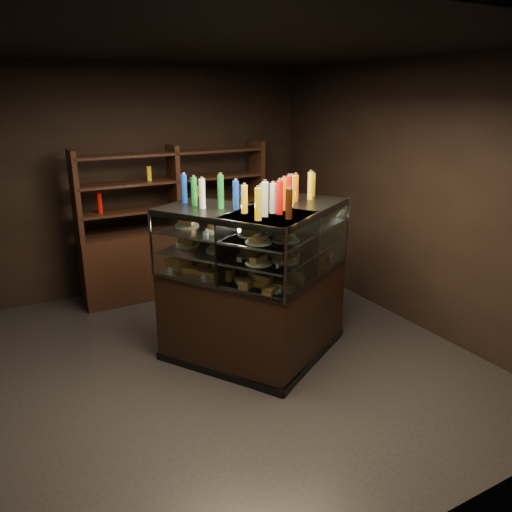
# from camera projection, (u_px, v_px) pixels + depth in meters

# --- Properties ---
(ground) EXTENTS (5.00, 5.00, 0.00)m
(ground) POSITION_uv_depth(u_px,v_px,m) (212.00, 363.00, 5.10)
(ground) COLOR black
(ground) RESTS_ON ground
(room_shell) EXTENTS (5.02, 5.02, 3.01)m
(room_shell) POSITION_uv_depth(u_px,v_px,m) (206.00, 173.00, 4.50)
(room_shell) COLOR black
(room_shell) RESTS_ON ground
(display_case) EXTENTS (2.04, 1.63, 1.60)m
(display_case) POSITION_uv_depth(u_px,v_px,m) (260.00, 311.00, 5.03)
(display_case) COLOR black
(display_case) RESTS_ON ground
(food_display) EXTENTS (1.59, 1.21, 0.49)m
(food_display) POSITION_uv_depth(u_px,v_px,m) (261.00, 249.00, 4.82)
(food_display) COLOR #CB8A49
(food_display) RESTS_ON display_case
(bottles_top) EXTENTS (1.41, 1.07, 0.30)m
(bottles_top) POSITION_uv_depth(u_px,v_px,m) (261.00, 194.00, 4.66)
(bottles_top) COLOR #147223
(bottles_top) RESTS_ON display_case
(potted_conifer) EXTENTS (0.31, 0.31, 0.66)m
(potted_conifer) POSITION_uv_depth(u_px,v_px,m) (232.00, 277.00, 6.42)
(potted_conifer) COLOR black
(potted_conifer) RESTS_ON ground
(back_shelving) EXTENTS (2.55, 0.42, 2.00)m
(back_shelving) POSITION_uv_depth(u_px,v_px,m) (177.00, 249.00, 6.81)
(back_shelving) COLOR black
(back_shelving) RESTS_ON ground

